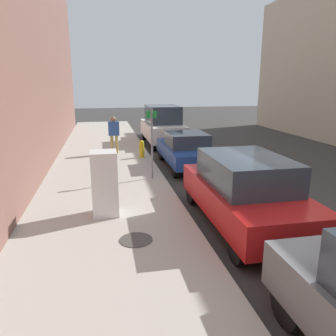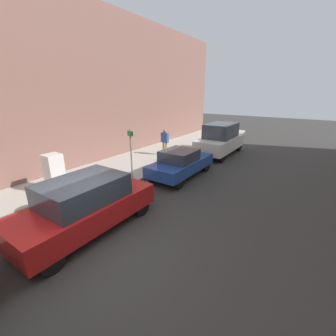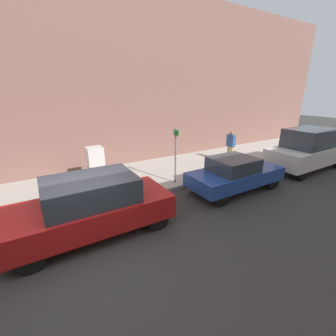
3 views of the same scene
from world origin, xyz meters
name	(u,v)px [view 2 (image 2 of 3)]	position (x,y,z in m)	size (l,w,h in m)	color
ground_plane	(100,244)	(0.00, 0.00, 0.00)	(80.00, 80.00, 0.00)	#383533
sidewalk_slab	(27,203)	(-4.24, 0.00, 0.08)	(4.15, 44.00, 0.16)	#B2ADA0
discarded_refrigerator	(54,173)	(-4.24, 1.26, 0.97)	(0.63, 0.66, 1.62)	white
manhole_cover	(26,209)	(-3.64, -0.32, 0.17)	(0.70, 0.70, 0.02)	#47443F
street_sign_post	(131,151)	(-2.61, 4.24, 1.51)	(0.36, 0.07, 2.41)	slate
fire_hydrant	(170,155)	(-2.58, 7.60, 0.55)	(0.22, 0.22, 0.77)	gold
pedestrian_walking_far	(165,140)	(-3.74, 8.68, 1.17)	(0.50, 0.23, 1.73)	#A8934C
parked_suv_red	(85,205)	(-0.93, 0.32, 0.88)	(1.94, 4.48, 1.73)	red
parked_hatchback_blue	(181,163)	(-0.93, 6.10, 0.74)	(1.73, 4.13, 1.45)	#23479E
parked_van_white	(220,139)	(-0.93, 11.43, 1.08)	(1.93, 4.70, 2.17)	silver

